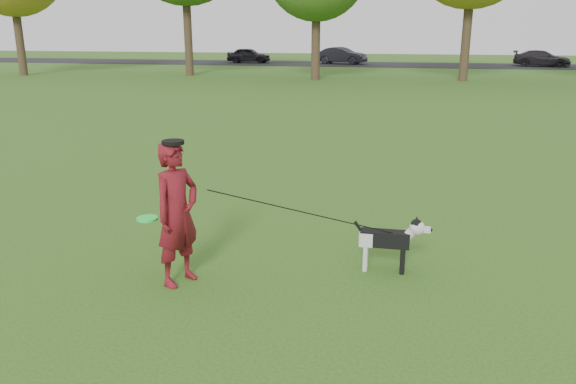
% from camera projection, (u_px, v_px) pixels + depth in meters
% --- Properties ---
extents(ground, '(120.00, 120.00, 0.00)m').
position_uv_depth(ground, '(307.00, 272.00, 6.56)').
color(ground, '#285116').
rests_on(ground, ground).
extents(road, '(120.00, 7.00, 0.02)m').
position_uv_depth(road, '(395.00, 65.00, 44.15)').
color(road, black).
rests_on(road, ground).
extents(man, '(0.59, 0.69, 1.61)m').
position_uv_depth(man, '(177.00, 214.00, 6.10)').
color(man, '#5C0D1F').
rests_on(man, ground).
extents(dog, '(0.90, 0.18, 0.68)m').
position_uv_depth(dog, '(391.00, 238.00, 6.49)').
color(dog, black).
rests_on(dog, ground).
extents(car_left, '(3.57, 1.46, 1.21)m').
position_uv_depth(car_left, '(249.00, 55.00, 46.31)').
color(car_left, black).
rests_on(car_left, road).
extents(car_mid, '(4.17, 2.29, 1.30)m').
position_uv_depth(car_mid, '(342.00, 56.00, 44.79)').
color(car_mid, black).
rests_on(car_mid, road).
extents(car_right, '(4.30, 2.49, 1.17)m').
position_uv_depth(car_right, '(542.00, 58.00, 41.86)').
color(car_right, black).
rests_on(car_right, road).
extents(man_held_items, '(2.84, 0.99, 1.16)m').
position_uv_depth(man_held_items, '(309.00, 213.00, 6.17)').
color(man_held_items, '#1FF648').
rests_on(man_held_items, ground).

